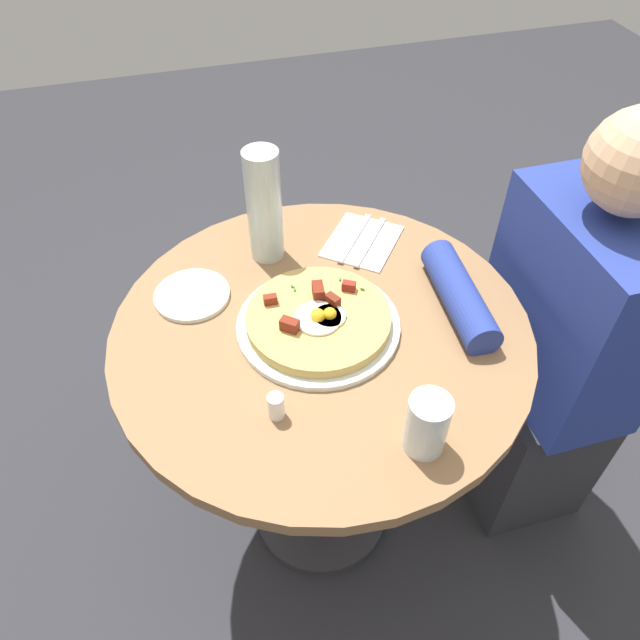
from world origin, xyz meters
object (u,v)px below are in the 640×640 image
at_px(breakfast_pizza, 319,319).
at_px(water_bottle, 264,206).
at_px(pepper_shaker, 258,222).
at_px(salt_shaker, 276,406).
at_px(dining_table, 321,384).
at_px(knife, 370,242).
at_px(water_glass, 427,424).
at_px(fork, 355,238).
at_px(person_seated, 552,364).
at_px(pizza_plate, 319,326).
at_px(bread_plate, 192,295).

relative_size(breakfast_pizza, water_bottle, 1.11).
bearing_deg(pepper_shaker, salt_shaker, 171.52).
xyz_separation_m(salt_shaker, pepper_shaker, (0.50, -0.08, -0.00)).
relative_size(dining_table, knife, 4.48).
relative_size(water_glass, pepper_shaker, 2.40).
bearing_deg(fork, person_seated, 94.88).
bearing_deg(knife, pizza_plate, -0.76).
bearing_deg(pizza_plate, person_seated, -93.87).
xyz_separation_m(person_seated, pizza_plate, (0.04, 0.55, 0.25)).
bearing_deg(water_bottle, breakfast_pizza, -169.37).
distance_m(fork, water_glass, 0.53).
relative_size(bread_plate, knife, 0.84).
bearing_deg(salt_shaker, fork, -33.51).
height_order(breakfast_pizza, salt_shaker, breakfast_pizza).
distance_m(pizza_plate, water_glass, 0.31).
distance_m(salt_shaker, pepper_shaker, 0.51).
height_order(water_glass, water_bottle, water_bottle).
bearing_deg(dining_table, knife, -39.06).
bearing_deg(pepper_shaker, breakfast_pizza, -171.87).
xyz_separation_m(water_glass, pepper_shaker, (0.62, 0.14, -0.03)).
bearing_deg(fork, breakfast_pizza, 6.61).
relative_size(breakfast_pizza, knife, 1.52).
relative_size(pizza_plate, pepper_shaker, 6.74).
xyz_separation_m(dining_table, pizza_plate, (-0.00, 0.01, 0.19)).
bearing_deg(person_seated, dining_table, 85.84).
height_order(person_seated, pizza_plate, person_seated).
height_order(fork, knife, same).
height_order(person_seated, knife, person_seated).
distance_m(water_glass, pepper_shaker, 0.64).
xyz_separation_m(fork, knife, (-0.02, -0.03, 0.00)).
bearing_deg(water_bottle, pepper_shaker, 1.04).
bearing_deg(water_glass, dining_table, 16.12).
relative_size(fork, water_glass, 1.62).
bearing_deg(pepper_shaker, person_seated, -121.44).
bearing_deg(fork, water_glass, 32.67).
relative_size(person_seated, breakfast_pizza, 4.15).
relative_size(bread_plate, fork, 0.84).
bearing_deg(knife, person_seated, 95.27).
height_order(breakfast_pizza, pepper_shaker, breakfast_pizza).
distance_m(pizza_plate, salt_shaker, 0.21).
xyz_separation_m(bread_plate, fork, (0.08, -0.37, 0.00)).
bearing_deg(bread_plate, water_glass, -144.96).
bearing_deg(water_bottle, knife, -97.47).
bearing_deg(water_glass, person_seated, -61.12).
bearing_deg(salt_shaker, breakfast_pizza, -35.05).
relative_size(water_bottle, salt_shaker, 4.99).
height_order(dining_table, water_bottle, water_bottle).
height_order(dining_table, pepper_shaker, pepper_shaker).
height_order(breakfast_pizza, water_glass, water_glass).
bearing_deg(pepper_shaker, pizza_plate, -171.89).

